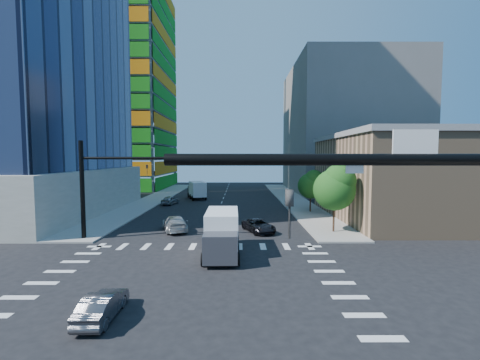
{
  "coord_description": "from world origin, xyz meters",
  "views": [
    {
      "loc": [
        2.99,
        -17.92,
        7.59
      ],
      "look_at": [
        3.04,
        8.0,
        5.78
      ],
      "focal_mm": 24.0,
      "sensor_mm": 36.0,
      "label": 1
    }
  ],
  "objects": [
    {
      "name": "ground",
      "position": [
        0.0,
        0.0,
        0.0
      ],
      "size": [
        160.0,
        160.0,
        0.0
      ],
      "primitive_type": "plane",
      "color": "black",
      "rests_on": "ground"
    },
    {
      "name": "road_markings",
      "position": [
        0.0,
        0.0,
        0.01
      ],
      "size": [
        20.0,
        20.0,
        0.01
      ],
      "primitive_type": "cube",
      "color": "silver",
      "rests_on": "ground"
    },
    {
      "name": "sidewalk_ne",
      "position": [
        12.5,
        40.0,
        0.07
      ],
      "size": [
        5.0,
        60.0,
        0.15
      ],
      "primitive_type": "cube",
      "color": "gray",
      "rests_on": "ground"
    },
    {
      "name": "sidewalk_nw",
      "position": [
        -12.5,
        40.0,
        0.07
      ],
      "size": [
        5.0,
        60.0,
        0.15
      ],
      "primitive_type": "cube",
      "color": "gray",
      "rests_on": "ground"
    },
    {
      "name": "construction_building",
      "position": [
        -27.41,
        61.93,
        24.61
      ],
      "size": [
        25.16,
        34.5,
        70.6
      ],
      "color": "slate",
      "rests_on": "ground"
    },
    {
      "name": "commercial_building",
      "position": [
        25.0,
        22.0,
        5.31
      ],
      "size": [
        20.5,
        22.5,
        10.6
      ],
      "color": "#A07F5D",
      "rests_on": "ground"
    },
    {
      "name": "bg_building_ne",
      "position": [
        27.0,
        55.0,
        14.0
      ],
      "size": [
        24.0,
        30.0,
        28.0
      ],
      "primitive_type": "cube",
      "color": "slate",
      "rests_on": "ground"
    },
    {
      "name": "signal_mast_nw",
      "position": [
        -10.0,
        11.5,
        5.49
      ],
      "size": [
        10.2,
        0.4,
        9.0
      ],
      "color": "black",
      "rests_on": "sidewalk_nw"
    },
    {
      "name": "tree_south",
      "position": [
        12.63,
        13.9,
        4.69
      ],
      "size": [
        4.16,
        4.16,
        6.82
      ],
      "color": "#382316",
      "rests_on": "sidewalk_ne"
    },
    {
      "name": "tree_north",
      "position": [
        12.93,
        25.9,
        3.99
      ],
      "size": [
        3.54,
        3.52,
        5.78
      ],
      "color": "#382316",
      "rests_on": "sidewalk_ne"
    },
    {
      "name": "car_nb_far",
      "position": [
        4.96,
        14.41,
        0.66
      ],
      "size": [
        3.73,
        5.19,
        1.31
      ],
      "primitive_type": "imported",
      "rotation": [
        0.0,
        0.0,
        0.37
      ],
      "color": "black",
      "rests_on": "ground"
    },
    {
      "name": "car_sb_near",
      "position": [
        -3.75,
        15.01,
        0.77
      ],
      "size": [
        3.76,
        5.73,
        1.54
      ],
      "primitive_type": "imported",
      "rotation": [
        0.0,
        0.0,
        3.47
      ],
      "color": "#B2B2B2",
      "rests_on": "ground"
    },
    {
      "name": "car_sb_mid",
      "position": [
        -8.22,
        33.68,
        0.71
      ],
      "size": [
        2.56,
        4.45,
        1.43
      ],
      "primitive_type": "imported",
      "rotation": [
        0.0,
        0.0,
        2.92
      ],
      "color": "gray",
      "rests_on": "ground"
    },
    {
      "name": "car_sb_cross",
      "position": [
        -3.5,
        -3.23,
        0.62
      ],
      "size": [
        1.37,
        3.81,
        1.25
      ],
      "primitive_type": "imported",
      "rotation": [
        0.0,
        0.0,
        3.15
      ],
      "color": "#4C4C51",
      "rests_on": "ground"
    },
    {
      "name": "box_truck_near",
      "position": [
        1.62,
        6.49,
        1.48
      ],
      "size": [
        2.82,
        6.4,
        3.33
      ],
      "rotation": [
        0.0,
        0.0,
        0.02
      ],
      "color": "black",
      "rests_on": "ground"
    },
    {
      "name": "box_truck_far",
      "position": [
        -4.93,
        41.1,
        1.41
      ],
      "size": [
        4.32,
        6.59,
        3.19
      ],
      "rotation": [
        0.0,
        0.0,
        3.45
      ],
      "color": "black",
      "rests_on": "ground"
    }
  ]
}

